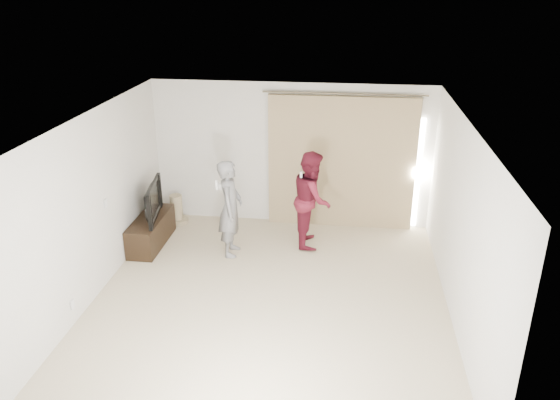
% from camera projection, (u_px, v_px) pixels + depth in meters
% --- Properties ---
extents(floor, '(5.50, 5.50, 0.00)m').
position_uv_depth(floor, '(270.00, 300.00, 7.79)').
color(floor, '#C2B291').
rests_on(floor, ground).
extents(wall_back, '(5.00, 0.04, 2.60)m').
position_uv_depth(wall_back, '(291.00, 155.00, 9.81)').
color(wall_back, beige).
rests_on(wall_back, ground).
extents(wall_left, '(0.04, 5.50, 2.60)m').
position_uv_depth(wall_left, '(91.00, 208.00, 7.59)').
color(wall_left, beige).
rests_on(wall_left, ground).
extents(ceiling, '(5.00, 5.50, 0.01)m').
position_uv_depth(ceiling, '(268.00, 122.00, 6.79)').
color(ceiling, white).
rests_on(ceiling, wall_back).
extents(curtain, '(2.80, 0.11, 2.46)m').
position_uv_depth(curtain, '(342.00, 163.00, 9.68)').
color(curtain, tan).
rests_on(curtain, ground).
extents(tv_console, '(0.45, 1.29, 0.50)m').
position_uv_depth(tv_console, '(151.00, 231.00, 9.32)').
color(tv_console, black).
rests_on(tv_console, ground).
extents(tv, '(0.32, 1.08, 0.62)m').
position_uv_depth(tv, '(148.00, 201.00, 9.11)').
color(tv, black).
rests_on(tv, tv_console).
extents(scratching_post, '(0.41, 0.41, 0.54)m').
position_uv_depth(scratching_post, '(177.00, 211.00, 10.15)').
color(scratching_post, tan).
rests_on(scratching_post, ground).
extents(person_man, '(0.41, 0.60, 1.62)m').
position_uv_depth(person_man, '(230.00, 208.00, 8.80)').
color(person_man, slate).
rests_on(person_man, ground).
extents(person_woman, '(0.68, 0.85, 1.65)m').
position_uv_depth(person_woman, '(312.00, 199.00, 9.14)').
color(person_woman, maroon).
rests_on(person_woman, ground).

